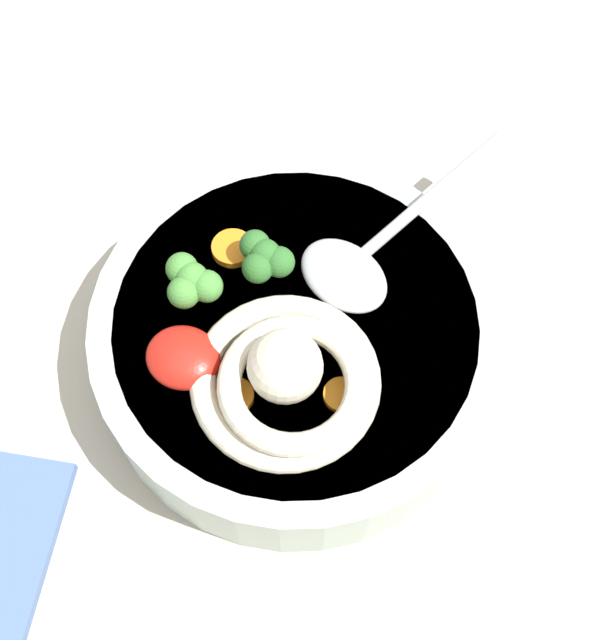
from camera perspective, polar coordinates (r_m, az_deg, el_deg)
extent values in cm
cube|color=#BCB29E|center=(57.32, 5.13, -2.03)|extent=(104.44, 104.44, 3.17)
cylinder|color=#9EB2A3|center=(52.31, 0.00, -1.49)|extent=(25.37, 25.37, 5.89)
cylinder|color=#B27A33|center=(52.10, 0.00, -1.37)|extent=(22.33, 22.33, 5.42)
torus|color=beige|center=(47.15, -0.70, -4.21)|extent=(11.04, 11.04, 1.52)
torus|color=beige|center=(45.74, -0.19, -4.47)|extent=(11.83, 11.83, 1.37)
sphere|color=beige|center=(45.34, -0.73, -3.23)|extent=(4.28, 4.28, 4.28)
ellipsoid|color=#B7B7BC|center=(50.59, 3.61, 3.54)|extent=(7.11, 6.13, 1.60)
cylinder|color=#B7B7BC|center=(54.06, 9.19, 8.26)|extent=(5.70, 14.43, 0.80)
ellipsoid|color=red|center=(47.92, -7.82, -2.61)|extent=(4.44, 4.00, 2.00)
cylinder|color=#7A9E60|center=(50.41, -7.03, 2.02)|extent=(1.01, 1.01, 1.08)
sphere|color=#478938|center=(49.09, -7.22, 2.90)|extent=(1.98, 1.98, 1.98)
sphere|color=#478938|center=(48.92, -6.20, 2.35)|extent=(1.98, 1.98, 1.98)
sphere|color=#478938|center=(49.62, -7.90, 3.56)|extent=(1.98, 1.98, 1.98)
sphere|color=#478938|center=(48.84, -7.78, 1.91)|extent=(1.98, 1.98, 1.98)
cylinder|color=#7A9E60|center=(50.93, -2.08, 3.70)|extent=(0.98, 0.98, 1.05)
sphere|color=#2D6628|center=(49.67, -2.14, 4.58)|extent=(1.93, 1.93, 1.93)
sphere|color=#2D6628|center=(49.56, -1.14, 4.06)|extent=(1.93, 1.93, 1.93)
sphere|color=#2D6628|center=(50.14, -2.84, 5.21)|extent=(1.93, 1.93, 1.93)
sphere|color=#2D6628|center=(49.35, -2.65, 3.65)|extent=(1.93, 1.93, 1.93)
cylinder|color=orange|center=(52.07, -4.40, 5.00)|extent=(2.64, 2.64, 0.57)
cylinder|color=orange|center=(47.48, 3.21, -5.22)|extent=(2.12, 2.12, 0.41)
cylinder|color=orange|center=(47.47, -4.24, -5.28)|extent=(2.22, 2.22, 0.49)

